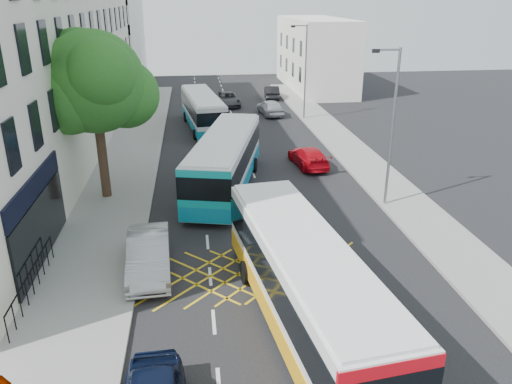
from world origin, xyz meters
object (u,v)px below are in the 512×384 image
object	(u,v)px
parked_car_silver	(149,255)
distant_car_dark	(272,92)
red_hatchback	(308,157)
distant_car_silver	(270,107)
lamp_near	(391,121)
bus_far	(203,110)
street_tree	(94,83)
distant_car_grey	(228,99)
bus_mid	(225,161)
bus_near	(305,283)
lamp_far	(304,67)

from	to	relation	value
parked_car_silver	distant_car_dark	size ratio (longest dim) A/B	1.13
red_hatchback	distant_car_silver	world-z (taller)	distant_car_silver
lamp_near	parked_car_silver	xyz separation A→B (m)	(-11.80, -5.32, -3.84)
bus_far	parked_car_silver	world-z (taller)	bus_far
parked_car_silver	bus_far	bearing A→B (deg)	79.90
street_tree	distant_car_silver	distance (m)	23.35
distant_car_grey	red_hatchback	bearing A→B (deg)	-82.80
bus_mid	bus_far	bearing A→B (deg)	107.61
street_tree	lamp_near	size ratio (longest dim) A/B	1.10
bus_near	bus_far	bearing A→B (deg)	88.33
lamp_far	bus_mid	bearing A→B (deg)	-116.29
bus_far	red_hatchback	bearing A→B (deg)	-66.06
bus_mid	distant_car_silver	world-z (taller)	bus_mid
lamp_far	distant_car_grey	world-z (taller)	lamp_far
bus_near	distant_car_silver	distance (m)	31.95
bus_near	lamp_far	bearing A→B (deg)	70.75
bus_near	parked_car_silver	world-z (taller)	bus_near
distant_car_silver	lamp_near	bearing A→B (deg)	89.13
lamp_far	bus_near	size ratio (longest dim) A/B	0.69
bus_near	parked_car_silver	bearing A→B (deg)	134.87
lamp_far	distant_car_grey	distance (m)	10.10
lamp_near	bus_mid	xyz separation A→B (m)	(-8.09, 3.63, -2.95)
bus_far	parked_car_silver	size ratio (longest dim) A/B	2.21
parked_car_silver	distant_car_grey	distance (m)	32.67
bus_near	distant_car_silver	size ratio (longest dim) A/B	2.71
street_tree	bus_mid	size ratio (longest dim) A/B	0.76
bus_near	distant_car_dark	xyz separation A→B (m)	(5.13, 39.64, -0.98)
bus_far	distant_car_silver	world-z (taller)	bus_far
lamp_near	bus_far	xyz separation A→B (m)	(-8.98, 17.93, -3.10)
lamp_far	bus_far	bearing A→B (deg)	-167.00
lamp_far	bus_mid	xyz separation A→B (m)	(-8.09, -16.37, -2.95)
bus_far	distant_car_grey	world-z (taller)	bus_far
red_hatchback	bus_mid	bearing A→B (deg)	24.89
bus_near	distant_car_grey	size ratio (longest dim) A/B	2.40
lamp_near	red_hatchback	bearing A→B (deg)	109.10
distant_car_grey	distant_car_dark	bearing A→B (deg)	28.94
parked_car_silver	distant_car_silver	bearing A→B (deg)	68.34
bus_far	lamp_near	bearing A→B (deg)	-70.46
distant_car_grey	distant_car_dark	distance (m)	5.94
bus_near	distant_car_dark	world-z (taller)	bus_near
bus_mid	distant_car_silver	bearing A→B (deg)	87.60
street_tree	bus_far	bearing A→B (deg)	69.06
bus_far	bus_near	bearing A→B (deg)	-91.68
street_tree	bus_far	size ratio (longest dim) A/B	0.84
lamp_near	lamp_far	distance (m)	20.00
street_tree	parked_car_silver	world-z (taller)	street_tree
bus_far	parked_car_silver	xyz separation A→B (m)	(-2.81, -23.25, -0.74)
street_tree	parked_car_silver	xyz separation A→B (m)	(2.91, -8.29, -5.51)
red_hatchback	distant_car_silver	bearing A→B (deg)	-95.56
bus_far	parked_car_silver	bearing A→B (deg)	-103.98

